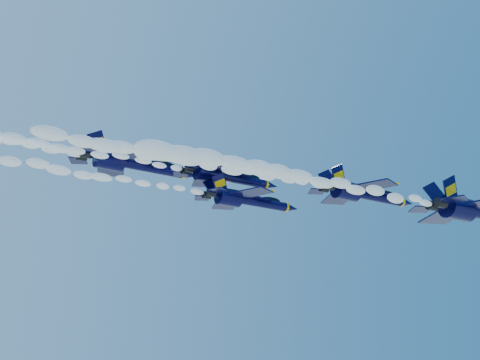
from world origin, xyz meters
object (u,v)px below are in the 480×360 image
jet_fourth (226,176)px  jet_fifth (134,163)px  jet_lead (478,212)px  jet_second (364,194)px  jet_third (247,200)px

jet_fourth → jet_fifth: (-11.17, 7.81, 2.21)m
jet_lead → jet_fifth: (-35.11, 31.87, 9.55)m
jet_fifth → jet_fourth: bearing=-35.0°
jet_fourth → jet_second: bearing=-33.3°
jet_lead → jet_fourth: 34.72m
jet_third → jet_second: bearing=-32.8°
jet_lead → jet_third: bearing=134.0°
jet_second → jet_fifth: jet_fifth is taller
jet_fourth → jet_fifth: jet_fifth is taller
jet_lead → jet_second: jet_second is taller
jet_lead → jet_second: 15.84m
jet_second → jet_third: 16.75m
jet_third → jet_fifth: bearing=144.8°
jet_second → jet_fifth: (-27.70, 18.66, 4.92)m
jet_lead → jet_second: bearing=119.3°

